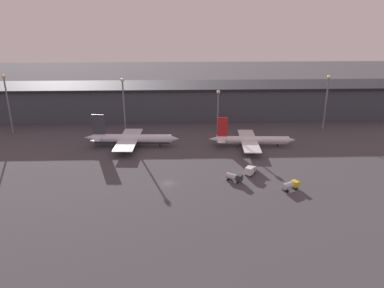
{
  "coord_description": "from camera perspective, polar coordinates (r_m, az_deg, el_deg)",
  "views": [
    {
      "loc": [
        4.28,
        -117.04,
        57.72
      ],
      "look_at": [
        9.02,
        22.85,
        6.0
      ],
      "focal_mm": 35.0,
      "sensor_mm": 36.0,
      "label": 1
    }
  ],
  "objects": [
    {
      "name": "lamp_post_2",
      "position": [
        179.04,
        3.97,
        5.95
      ],
      "size": [
        1.8,
        1.8,
        20.78
      ],
      "color": "slate",
      "rests_on": "ground"
    },
    {
      "name": "lamp_post_1",
      "position": [
        179.28,
        -10.39,
        6.75
      ],
      "size": [
        1.8,
        1.8,
        26.63
      ],
      "color": "slate",
      "rests_on": "ground"
    },
    {
      "name": "lamp_post_3",
      "position": [
        190.6,
        19.84,
        6.81
      ],
      "size": [
        1.8,
        1.8,
        27.44
      ],
      "color": "slate",
      "rests_on": "ground"
    },
    {
      "name": "service_vehicle_2",
      "position": [
        137.53,
        8.88,
        -3.97
      ],
      "size": [
        4.74,
        5.49,
        3.27
      ],
      "rotation": [
        0.0,
        0.0,
        0.99
      ],
      "color": "#9EA3A8",
      "rests_on": "ground"
    },
    {
      "name": "lamp_post_0",
      "position": [
        194.28,
        -26.34,
        6.35
      ],
      "size": [
        1.8,
        1.8,
        28.64
      ],
      "color": "slate",
      "rests_on": "ground"
    },
    {
      "name": "service_vehicle_0",
      "position": [
        131.78,
        6.48,
        -5.04
      ],
      "size": [
        5.93,
        5.01,
        2.95
      ],
      "rotation": [
        0.0,
        0.0,
        -0.61
      ],
      "color": "#282D38",
      "rests_on": "ground"
    },
    {
      "name": "ground",
      "position": [
        130.57,
        -3.64,
        -6.0
      ],
      "size": [
        600.0,
        600.0,
        0.0
      ],
      "primitive_type": "plane",
      "color": "#423F44"
    },
    {
      "name": "airplane_1",
      "position": [
        164.84,
        8.99,
        0.6
      ],
      "size": [
        37.86,
        29.81,
        13.03
      ],
      "rotation": [
        0.0,
        0.0,
        -0.05
      ],
      "color": "silver",
      "rests_on": "ground"
    },
    {
      "name": "airplane_0",
      "position": [
        164.92,
        -9.26,
        0.78
      ],
      "size": [
        41.83,
        29.95,
        14.33
      ],
      "rotation": [
        0.0,
        0.0,
        -0.05
      ],
      "color": "silver",
      "rests_on": "ground"
    },
    {
      "name": "service_vehicle_1",
      "position": [
        129.58,
        14.76,
        -6.09
      ],
      "size": [
        6.43,
        4.91,
        2.78
      ],
      "rotation": [
        0.0,
        0.0,
        0.5
      ],
      "color": "gold",
      "rests_on": "ground"
    },
    {
      "name": "terminal_building",
      "position": [
        206.18,
        -3.09,
        6.59
      ],
      "size": [
        255.87,
        27.09,
        17.95
      ],
      "color": "#3D424C",
      "rests_on": "ground"
    }
  ]
}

